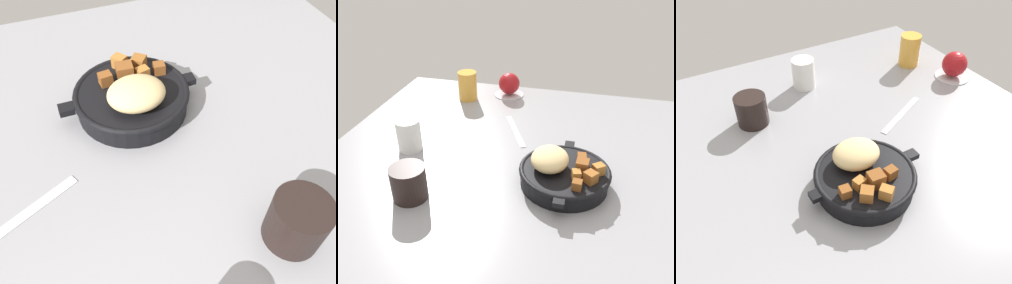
{
  "view_description": "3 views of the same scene",
  "coord_description": "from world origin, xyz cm",
  "views": [
    {
      "loc": [
        10.95,
        35.09,
        45.5
      ],
      "look_at": [
        -2.06,
        0.85,
        3.43
      ],
      "focal_mm": 37.52,
      "sensor_mm": 36.0,
      "label": 1
    },
    {
      "loc": [
        -68.78,
        -15.62,
        52.29
      ],
      "look_at": [
        3.62,
        2.48,
        7.19
      ],
      "focal_mm": 38.74,
      "sensor_mm": 36.0,
      "label": 2
    },
    {
      "loc": [
        -28.05,
        -52.75,
        55.13
      ],
      "look_at": [
        -0.13,
        -3.93,
        6.1
      ],
      "focal_mm": 37.4,
      "sensor_mm": 36.0,
      "label": 3
    }
  ],
  "objects": [
    {
      "name": "ground_plane",
      "position": [
        0.0,
        0.0,
        -1.2
      ],
      "size": [
        110.21,
        103.2,
        2.4
      ],
      "primitive_type": "cube",
      "color": "gray"
    },
    {
      "name": "cast_iron_skillet",
      "position": [
        0.34,
        -11.91,
        3.16
      ],
      "size": [
        25.32,
        21.06,
        8.75
      ],
      "color": "black",
      "rests_on": "ground_plane"
    },
    {
      "name": "saucer_plate",
      "position": [
        47.01,
        12.17,
        0.3
      ],
      "size": [
        10.35,
        10.35,
        0.6
      ],
      "primitive_type": "cylinder",
      "color": "#B7BABF",
      "rests_on": "ground_plane"
    },
    {
      "name": "red_apple",
      "position": [
        47.01,
        12.17,
        4.3
      ],
      "size": [
        7.39,
        7.39,
        7.39
      ],
      "primitive_type": "sphere",
      "color": "maroon",
      "rests_on": "saucer_plate"
    },
    {
      "name": "butter_knife",
      "position": [
        21.86,
        4.17,
        0.18
      ],
      "size": [
        17.63,
        9.65,
        0.36
      ],
      "primitive_type": "cube",
      "rotation": [
        0.0,
        0.0,
        0.45
      ],
      "color": "silver",
      "rests_on": "ground_plane"
    },
    {
      "name": "white_creamer_pitcher",
      "position": [
        5.66,
        29.51,
        4.29
      ],
      "size": [
        6.4,
        6.4,
        8.59
      ],
      "primitive_type": "cylinder",
      "color": "white",
      "rests_on": "ground_plane"
    },
    {
      "name": "juice_glass_amber",
      "position": [
        40.2,
        25.12,
        4.85
      ],
      "size": [
        6.32,
        6.32,
        9.71
      ],
      "primitive_type": "cylinder",
      "color": "gold",
      "rests_on": "ground_plane"
    },
    {
      "name": "coffee_mug_dark",
      "position": [
        -12.86,
        20.18,
        3.89
      ],
      "size": [
        7.83,
        7.83,
        7.78
      ],
      "primitive_type": "cylinder",
      "color": "black",
      "rests_on": "ground_plane"
    }
  ]
}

